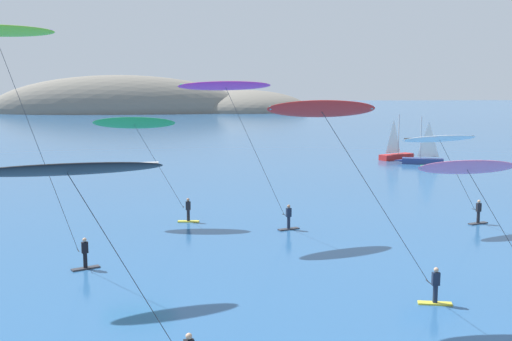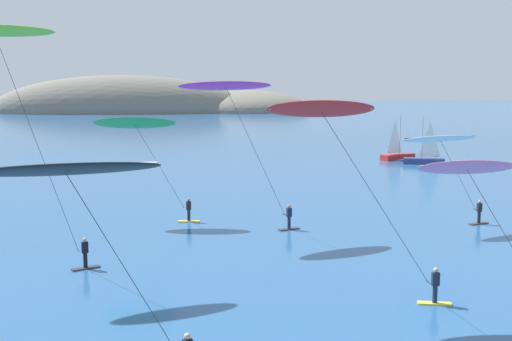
% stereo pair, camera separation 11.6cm
% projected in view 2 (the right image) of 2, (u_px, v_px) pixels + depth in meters
% --- Properties ---
extents(headland_island, '(100.14, 35.98, 22.99)m').
position_uv_depth(headland_island, '(161.00, 112.00, 200.42)').
color(headland_island, slate).
rests_on(headland_island, ground).
extents(sailboat_near, '(5.90, 2.85, 5.70)m').
position_uv_depth(sailboat_near, '(421.00, 159.00, 76.89)').
color(sailboat_near, navy).
rests_on(sailboat_near, ground).
extents(sailboat_far, '(5.66, 3.72, 5.70)m').
position_uv_depth(sailboat_far, '(399.00, 154.00, 81.33)').
color(sailboat_far, '#B22323').
rests_on(sailboat_far, ground).
extents(kitesurfer_black, '(7.30, 2.88, 7.70)m').
position_uv_depth(kitesurfer_black, '(74.00, 184.00, 19.42)').
color(kitesurfer_black, yellow).
rests_on(kitesurfer_black, ground).
extents(kitesurfer_lime, '(7.32, 3.38, 12.71)m').
position_uv_depth(kitesurfer_lime, '(2.00, 51.00, 31.22)').
color(kitesurfer_lime, '#2D2D33').
rests_on(kitesurfer_lime, ground).
extents(kitesurfer_magenta, '(8.20, 3.94, 10.02)m').
position_uv_depth(kitesurfer_magenta, '(230.00, 95.00, 40.15)').
color(kitesurfer_magenta, '#2D2D33').
rests_on(kitesurfer_magenta, ground).
extents(kitesurfer_pink, '(6.56, 1.37, 6.65)m').
position_uv_depth(kitesurfer_pink, '(473.00, 178.00, 28.43)').
color(kitesurfer_pink, yellow).
rests_on(kitesurfer_pink, ground).
extents(kitesurfer_white, '(7.15, 2.97, 6.46)m').
position_uv_depth(kitesurfer_white, '(444.00, 145.00, 42.91)').
color(kitesurfer_white, '#2D2D33').
rests_on(kitesurfer_white, ground).
extents(kitesurfer_green, '(7.34, 1.79, 7.57)m').
position_uv_depth(kitesurfer_green, '(138.00, 129.00, 44.58)').
color(kitesurfer_green, yellow).
rests_on(kitesurfer_green, ground).
extents(kitesurfer_red, '(8.44, 1.19, 9.25)m').
position_uv_depth(kitesurfer_red, '(333.00, 128.00, 27.24)').
color(kitesurfer_red, yellow).
rests_on(kitesurfer_red, ground).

